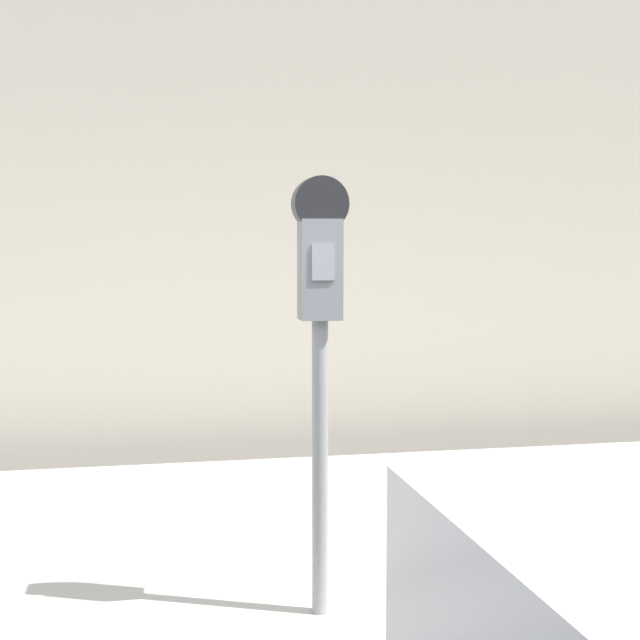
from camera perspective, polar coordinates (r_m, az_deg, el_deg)
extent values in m
cube|color=#ADAAA3|center=(4.44, -5.54, -14.17)|extent=(24.00, 2.80, 0.12)
cylinder|color=gray|center=(3.38, 0.00, -9.46)|extent=(0.06, 0.06, 1.12)
cube|color=slate|center=(3.27, 0.00, 3.25)|extent=(0.15, 0.12, 0.37)
cube|color=gray|center=(3.20, 0.21, 3.70)|extent=(0.08, 0.01, 0.13)
cylinder|color=black|center=(3.27, 0.00, 7.45)|extent=(0.20, 0.09, 0.20)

